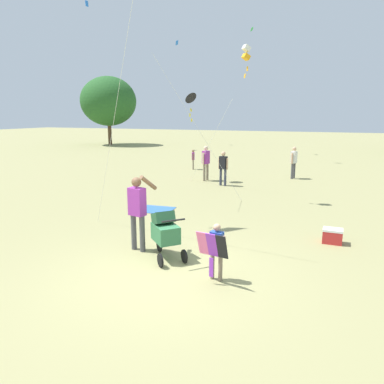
{
  "coord_description": "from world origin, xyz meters",
  "views": [
    {
      "loc": [
        2.86,
        -5.72,
        3.0
      ],
      "look_at": [
        -0.11,
        1.55,
        1.3
      ],
      "focal_mm": 33.82,
      "sensor_mm": 36.0,
      "label": 1
    }
  ],
  "objects_px": {
    "child_with_butterfly_kite": "(216,247)",
    "person_sitting_far": "(294,160)",
    "stroller": "(165,231)",
    "cooler_box": "(332,236)",
    "kite_blue_high": "(245,55)",
    "person_couple_left": "(193,158)",
    "person_adult_flyer": "(137,207)",
    "picnic_blanket": "(154,209)",
    "kite_green_novelty": "(191,99)",
    "person_red_shirt": "(223,166)",
    "person_back_turned": "(206,160)"
  },
  "relations": [
    {
      "from": "person_red_shirt",
      "to": "cooler_box",
      "type": "bearing_deg",
      "value": -51.88
    },
    {
      "from": "kite_green_novelty",
      "to": "cooler_box",
      "type": "distance_m",
      "value": 9.53
    },
    {
      "from": "stroller",
      "to": "person_red_shirt",
      "type": "bearing_deg",
      "value": 98.9
    },
    {
      "from": "picnic_blanket",
      "to": "kite_green_novelty",
      "type": "bearing_deg",
      "value": 99.37
    },
    {
      "from": "child_with_butterfly_kite",
      "to": "person_sitting_far",
      "type": "distance_m",
      "value": 11.6
    },
    {
      "from": "kite_blue_high",
      "to": "person_red_shirt",
      "type": "relative_size",
      "value": 3.56
    },
    {
      "from": "kite_blue_high",
      "to": "person_couple_left",
      "type": "bearing_deg",
      "value": 124.85
    },
    {
      "from": "kite_blue_high",
      "to": "kite_green_novelty",
      "type": "bearing_deg",
      "value": 136.38
    },
    {
      "from": "person_adult_flyer",
      "to": "person_red_shirt",
      "type": "bearing_deg",
      "value": 93.66
    },
    {
      "from": "person_adult_flyer",
      "to": "person_couple_left",
      "type": "xyz_separation_m",
      "value": [
        -3.42,
        11.72,
        -0.36
      ]
    },
    {
      "from": "stroller",
      "to": "person_sitting_far",
      "type": "height_order",
      "value": "person_sitting_far"
    },
    {
      "from": "kite_blue_high",
      "to": "picnic_blanket",
      "type": "xyz_separation_m",
      "value": [
        -2.26,
        -2.24,
        -4.87
      ]
    },
    {
      "from": "stroller",
      "to": "person_red_shirt",
      "type": "xyz_separation_m",
      "value": [
        -1.27,
        8.08,
        0.25
      ]
    },
    {
      "from": "kite_blue_high",
      "to": "person_red_shirt",
      "type": "height_order",
      "value": "kite_blue_high"
    },
    {
      "from": "kite_green_novelty",
      "to": "kite_blue_high",
      "type": "height_order",
      "value": "kite_blue_high"
    },
    {
      "from": "person_back_turned",
      "to": "picnic_blanket",
      "type": "bearing_deg",
      "value": -87.41
    },
    {
      "from": "stroller",
      "to": "person_sitting_far",
      "type": "distance_m",
      "value": 11.07
    },
    {
      "from": "person_couple_left",
      "to": "person_back_turned",
      "type": "distance_m",
      "value": 3.49
    },
    {
      "from": "kite_green_novelty",
      "to": "person_couple_left",
      "type": "distance_m",
      "value": 4.58
    },
    {
      "from": "child_with_butterfly_kite",
      "to": "kite_green_novelty",
      "type": "xyz_separation_m",
      "value": [
        -4.29,
        9.25,
        2.99
      ]
    },
    {
      "from": "child_with_butterfly_kite",
      "to": "person_red_shirt",
      "type": "relative_size",
      "value": 0.74
    },
    {
      "from": "kite_green_novelty",
      "to": "person_sitting_far",
      "type": "height_order",
      "value": "kite_green_novelty"
    },
    {
      "from": "cooler_box",
      "to": "kite_green_novelty",
      "type": "bearing_deg",
      "value": 134.52
    },
    {
      "from": "stroller",
      "to": "kite_green_novelty",
      "type": "height_order",
      "value": "kite_green_novelty"
    },
    {
      "from": "person_sitting_far",
      "to": "stroller",
      "type": "bearing_deg",
      "value": -96.7
    },
    {
      "from": "person_adult_flyer",
      "to": "person_couple_left",
      "type": "distance_m",
      "value": 12.21
    },
    {
      "from": "child_with_butterfly_kite",
      "to": "kite_green_novelty",
      "type": "distance_m",
      "value": 10.63
    },
    {
      "from": "cooler_box",
      "to": "kite_blue_high",
      "type": "bearing_deg",
      "value": 132.76
    },
    {
      "from": "stroller",
      "to": "person_back_turned",
      "type": "distance_m",
      "value": 9.24
    },
    {
      "from": "person_sitting_far",
      "to": "person_couple_left",
      "type": "height_order",
      "value": "person_sitting_far"
    },
    {
      "from": "stroller",
      "to": "person_couple_left",
      "type": "height_order",
      "value": "person_couple_left"
    },
    {
      "from": "stroller",
      "to": "kite_blue_high",
      "type": "bearing_deg",
      "value": 88.45
    },
    {
      "from": "person_red_shirt",
      "to": "child_with_butterfly_kite",
      "type": "bearing_deg",
      "value": -73.4
    },
    {
      "from": "person_red_shirt",
      "to": "picnic_blanket",
      "type": "bearing_deg",
      "value": -100.28
    },
    {
      "from": "person_adult_flyer",
      "to": "kite_blue_high",
      "type": "relative_size",
      "value": 0.33
    },
    {
      "from": "person_adult_flyer",
      "to": "cooler_box",
      "type": "xyz_separation_m",
      "value": [
        4.02,
        2.14,
        -0.83
      ]
    },
    {
      "from": "cooler_box",
      "to": "person_adult_flyer",
      "type": "bearing_deg",
      "value": -152.0
    },
    {
      "from": "person_sitting_far",
      "to": "cooler_box",
      "type": "distance_m",
      "value": 8.92
    },
    {
      "from": "kite_green_novelty",
      "to": "kite_blue_high",
      "type": "relative_size",
      "value": 0.76
    },
    {
      "from": "cooler_box",
      "to": "picnic_blanket",
      "type": "bearing_deg",
      "value": 168.28
    },
    {
      "from": "person_red_shirt",
      "to": "picnic_blanket",
      "type": "xyz_separation_m",
      "value": [
        -0.84,
        -4.65,
        -0.85
      ]
    },
    {
      "from": "person_adult_flyer",
      "to": "kite_green_novelty",
      "type": "xyz_separation_m",
      "value": [
        -2.21,
        8.47,
        2.63
      ]
    },
    {
      "from": "person_red_shirt",
      "to": "person_back_turned",
      "type": "height_order",
      "value": "person_back_turned"
    },
    {
      "from": "cooler_box",
      "to": "stroller",
      "type": "bearing_deg",
      "value": -144.63
    },
    {
      "from": "person_sitting_far",
      "to": "person_adult_flyer",
      "type": "bearing_deg",
      "value": -100.74
    },
    {
      "from": "picnic_blanket",
      "to": "cooler_box",
      "type": "distance_m",
      "value": 5.48
    },
    {
      "from": "person_couple_left",
      "to": "cooler_box",
      "type": "relative_size",
      "value": 2.42
    },
    {
      "from": "cooler_box",
      "to": "person_couple_left",
      "type": "bearing_deg",
      "value": 127.83
    },
    {
      "from": "cooler_box",
      "to": "person_red_shirt",
      "type": "bearing_deg",
      "value": 128.12
    },
    {
      "from": "stroller",
      "to": "picnic_blanket",
      "type": "height_order",
      "value": "stroller"
    }
  ]
}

